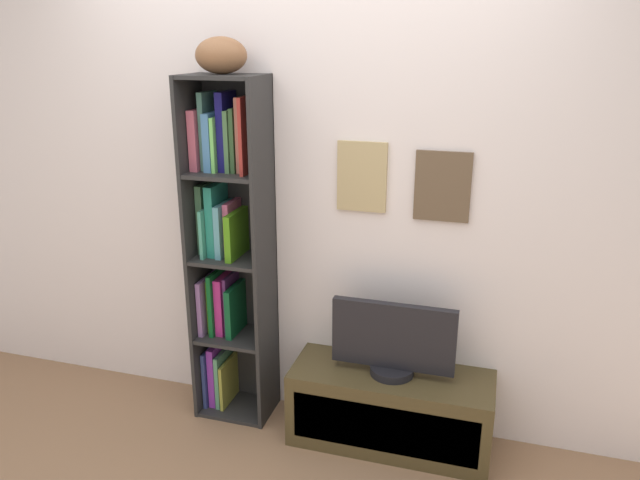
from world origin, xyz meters
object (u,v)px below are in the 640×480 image
(football, at_px, (221,55))
(bookshelf, at_px, (228,246))
(tv_stand, at_px, (390,408))
(television, at_px, (393,341))

(football, bearing_deg, bookshelf, 135.26)
(tv_stand, height_order, television, television)
(tv_stand, distance_m, television, 0.38)
(bookshelf, bearing_deg, football, -44.74)
(tv_stand, bearing_deg, football, 176.87)
(bookshelf, height_order, football, football)
(football, height_order, tv_stand, football)
(football, xyz_separation_m, tv_stand, (0.88, -0.05, -1.73))
(bookshelf, bearing_deg, tv_stand, -5.07)
(bookshelf, xyz_separation_m, tv_stand, (0.91, -0.08, -0.77))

